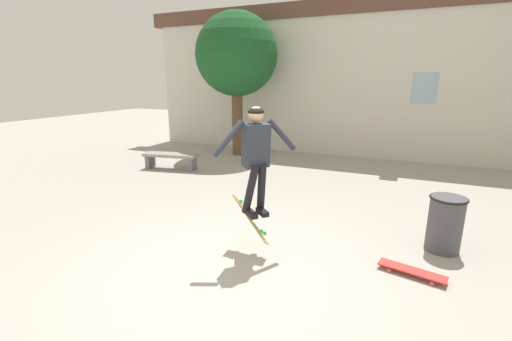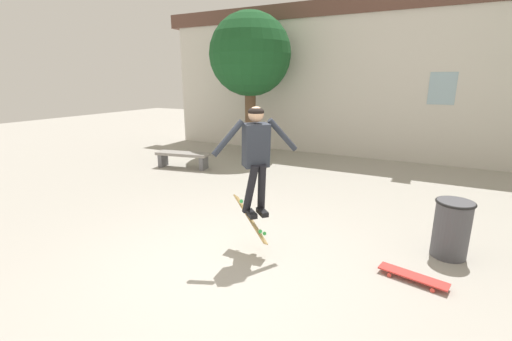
% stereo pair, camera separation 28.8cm
% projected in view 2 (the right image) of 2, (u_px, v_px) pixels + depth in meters
% --- Properties ---
extents(ground_plane, '(40.00, 40.00, 0.00)m').
position_uv_depth(ground_plane, '(233.00, 264.00, 4.74)').
color(ground_plane, '#A39E93').
extents(building_backdrop, '(14.58, 0.52, 5.88)m').
position_uv_depth(building_backdrop, '(360.00, 77.00, 10.84)').
color(building_backdrop, beige).
rests_on(building_backdrop, ground_plane).
extents(tree_left, '(2.62, 2.62, 4.56)m').
position_uv_depth(tree_left, '(250.00, 55.00, 10.88)').
color(tree_left, brown).
rests_on(tree_left, ground_plane).
extents(park_bench, '(1.60, 0.71, 0.45)m').
position_uv_depth(park_bench, '(183.00, 157.00, 9.83)').
color(park_bench, gray).
rests_on(park_bench, ground_plane).
extents(trash_bin, '(0.52, 0.52, 0.84)m').
position_uv_depth(trash_bin, '(452.00, 228.00, 4.85)').
color(trash_bin, '#47474C').
rests_on(trash_bin, ground_plane).
extents(skater, '(0.90, 0.97, 1.53)m').
position_uv_depth(skater, '(256.00, 152.00, 4.67)').
color(skater, '#282D38').
extents(skateboard_flipping, '(0.66, 0.43, 0.64)m').
position_uv_depth(skateboard_flipping, '(251.00, 219.00, 4.97)').
color(skateboard_flipping, '#AD894C').
extents(skateboard_resting, '(0.85, 0.37, 0.08)m').
position_uv_depth(skateboard_resting, '(413.00, 276.00, 4.32)').
color(skateboard_resting, red).
rests_on(skateboard_resting, ground_plane).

